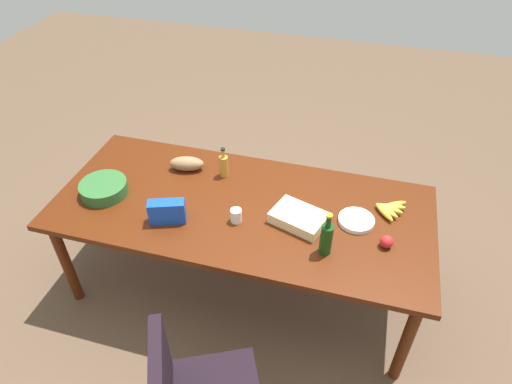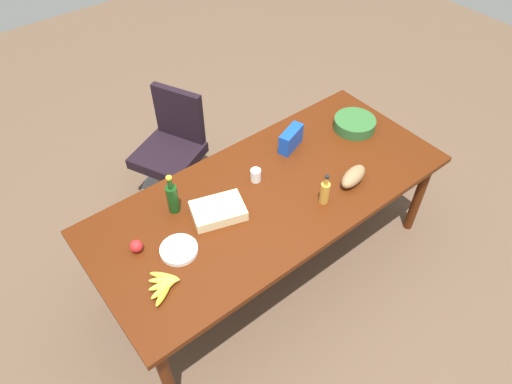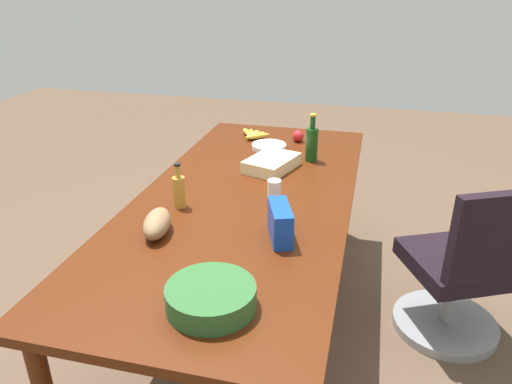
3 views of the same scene
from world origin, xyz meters
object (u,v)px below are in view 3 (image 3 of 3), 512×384
object	(u,v)px
dressing_bottle	(179,190)
paper_plate_stack	(269,146)
apple_red	(298,136)
banana_bunch	(253,134)
paper_cup	(274,189)
conference_table	(246,207)
chip_bag_blue	(280,223)
salad_bowl	(211,297)
office_chair	(460,279)
sheet_cake	(272,163)
bread_loaf	(157,223)
wine_bottle	(312,143)

from	to	relation	value
dressing_bottle	paper_plate_stack	xyz separation A→B (m)	(0.93, -0.23, -0.07)
apple_red	dressing_bottle	world-z (taller)	dressing_bottle
apple_red	banana_bunch	bearing A→B (deg)	89.38
apple_red	paper_cup	xyz separation A→B (m)	(-0.90, -0.03, 0.01)
conference_table	paper_cup	bearing A→B (deg)	-85.27
banana_bunch	chip_bag_blue	bearing A→B (deg)	-160.92
banana_bunch	salad_bowl	bearing A→B (deg)	-170.06
paper_cup	office_chair	bearing A→B (deg)	-82.98
banana_bunch	paper_plate_stack	xyz separation A→B (m)	(-0.19, -0.15, -0.01)
apple_red	sheet_cake	bearing A→B (deg)	172.82
banana_bunch	chip_bag_blue	size ratio (longest dim) A/B	1.04
bread_loaf	wine_bottle	bearing A→B (deg)	-26.17
apple_red	chip_bag_blue	bearing A→B (deg)	-173.94
conference_table	salad_bowl	size ratio (longest dim) A/B	7.86
apple_red	dressing_bottle	bearing A→B (deg)	160.74
salad_bowl	chip_bag_blue	bearing A→B (deg)	-14.39
conference_table	banana_bunch	bearing A→B (deg)	12.10
office_chair	salad_bowl	world-z (taller)	office_chair
office_chair	apple_red	xyz separation A→B (m)	(0.78, 0.99, 0.45)
sheet_cake	salad_bowl	distance (m)	1.29
office_chair	paper_plate_stack	xyz separation A→B (m)	(0.59, 1.15, 0.43)
dressing_bottle	paper_plate_stack	bearing A→B (deg)	-14.02
paper_cup	bread_loaf	world-z (taller)	bread_loaf
office_chair	wine_bottle	bearing A→B (deg)	62.74
dressing_bottle	wine_bottle	world-z (taller)	wine_bottle
apple_red	salad_bowl	distance (m)	1.81
dressing_bottle	wine_bottle	distance (m)	0.94
dressing_bottle	banana_bunch	size ratio (longest dim) A/B	0.98
paper_cup	chip_bag_blue	xyz separation A→B (m)	(-0.40, -0.11, 0.03)
banana_bunch	office_chair	bearing A→B (deg)	-120.84
office_chair	banana_bunch	distance (m)	1.58
apple_red	bread_loaf	size ratio (longest dim) A/B	0.32
office_chair	salad_bowl	distance (m)	1.50
wine_bottle	salad_bowl	bearing A→B (deg)	175.01
wine_bottle	paper_plate_stack	bearing A→B (deg)	62.99
sheet_cake	banana_bunch	xyz separation A→B (m)	(0.53, 0.25, -0.01)
sheet_cake	paper_plate_stack	size ratio (longest dim) A/B	1.45
office_chair	chip_bag_blue	distance (m)	1.12
bread_loaf	chip_bag_blue	xyz separation A→B (m)	(0.09, -0.52, 0.02)
conference_table	chip_bag_blue	xyz separation A→B (m)	(-0.39, -0.25, 0.14)
conference_table	wine_bottle	bearing A→B (deg)	-23.72
conference_table	banana_bunch	size ratio (longest dim) A/B	10.53
wine_bottle	banana_bunch	size ratio (longest dim) A/B	1.25
bread_loaf	apple_red	bearing A→B (deg)	-15.41
apple_red	paper_plate_stack	bearing A→B (deg)	139.57
salad_bowl	bread_loaf	size ratio (longest dim) A/B	1.28
dressing_bottle	chip_bag_blue	distance (m)	0.56
paper_cup	sheet_cake	distance (m)	0.38
bread_loaf	banana_bunch	xyz separation A→B (m)	(1.39, -0.07, -0.03)
paper_plate_stack	salad_bowl	bearing A→B (deg)	-174.27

